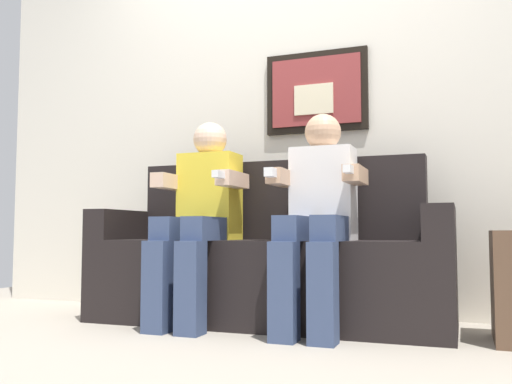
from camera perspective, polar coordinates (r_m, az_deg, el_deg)
ground_plane at (r=2.76m, az=-1.13°, el=-14.42°), size 5.64×5.64×0.00m
back_wall_assembly at (r=3.53m, az=3.62°, el=9.09°), size 4.34×0.10×2.60m
couch at (r=3.03m, az=1.18°, el=-7.56°), size 1.94×0.58×0.90m
person_on_left at (r=3.00m, az=-5.78°, el=-1.97°), size 0.46×0.56×1.11m
person_on_right at (r=2.77m, az=6.38°, el=-1.78°), size 0.46×0.56×1.11m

